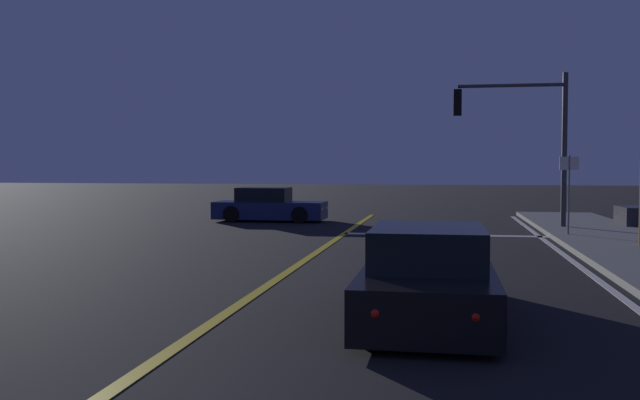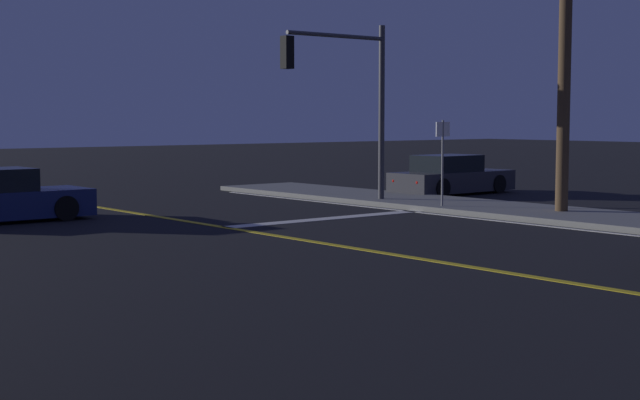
{
  "view_description": "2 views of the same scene",
  "coord_description": "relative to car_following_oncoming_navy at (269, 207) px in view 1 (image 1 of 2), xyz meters",
  "views": [
    {
      "loc": [
        3.18,
        -3.05,
        2.2
      ],
      "look_at": [
        -0.9,
        19.91,
        1.06
      ],
      "focal_mm": 39.46,
      "sensor_mm": 36.0,
      "label": 1
    },
    {
      "loc": [
        -12.31,
        0.92,
        2.58
      ],
      "look_at": [
        -0.76,
        15.02,
        1.0
      ],
      "focal_mm": 53.07,
      "sensor_mm": 36.0,
      "label": 2
    }
  ],
  "objects": [
    {
      "name": "car_side_waiting_black",
      "position": [
        6.68,
        -16.95,
        0.0
      ],
      "size": [
        1.92,
        4.75,
        1.34
      ],
      "rotation": [
        0.0,
        0.0,
        0.0
      ],
      "color": "black",
      "rests_on": "ground"
    },
    {
      "name": "stop_bar",
      "position": [
        6.89,
        -4.59,
        -0.58
      ],
      "size": [
        6.35,
        0.5,
        0.01
      ],
      "primitive_type": "cube",
      "color": "silver",
      "rests_on": "ground"
    },
    {
      "name": "lane_line_edge_right",
      "position": [
        9.81,
        -13.58,
        -0.58
      ],
      "size": [
        0.16,
        35.66,
        0.01
      ],
      "primitive_type": "cube",
      "color": "silver",
      "rests_on": "ground"
    },
    {
      "name": "traffic_signal_near_right",
      "position": [
        9.47,
        -2.29,
        2.98
      ],
      "size": [
        3.79,
        0.28,
        5.34
      ],
      "rotation": [
        0.0,
        0.0,
        3.14
      ],
      "color": "#38383D",
      "rests_on": "ground"
    },
    {
      "name": "street_sign_corner",
      "position": [
        10.56,
        -5.09,
        1.11
      ],
      "size": [
        0.56,
        0.06,
        2.53
      ],
      "color": "slate",
      "rests_on": "ground"
    },
    {
      "name": "lane_line_center",
      "position": [
        3.71,
        -13.58,
        -0.58
      ],
      "size": [
        0.2,
        35.66,
        0.01
      ],
      "primitive_type": "cube",
      "color": "gold",
      "rests_on": "ground"
    },
    {
      "name": "car_following_oncoming_navy",
      "position": [
        0.0,
        0.0,
        0.0
      ],
      "size": [
        4.43,
        1.81,
        1.34
      ],
      "rotation": [
        0.0,
        0.0,
        -1.57
      ],
      "color": "navy",
      "rests_on": "ground"
    }
  ]
}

